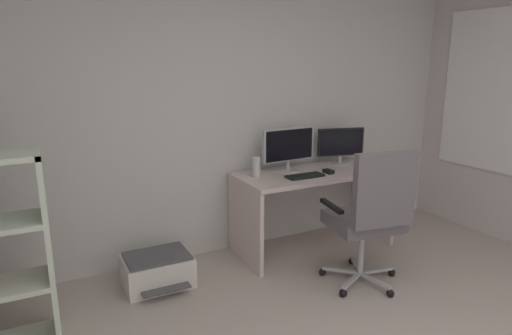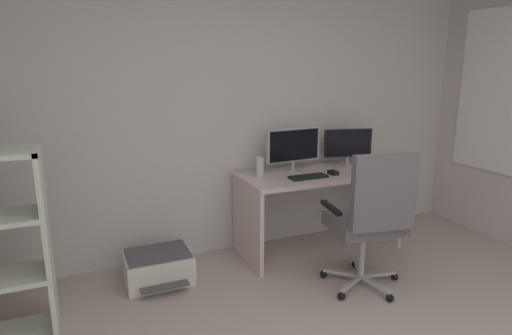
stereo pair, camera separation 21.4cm
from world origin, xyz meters
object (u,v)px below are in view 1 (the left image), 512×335
object	(u,v)px
keyboard	(305,176)
printer	(158,270)
computer_mouse	(328,171)
desktop_speaker	(256,167)
monitor_main	(289,146)
office_chair	(371,212)
monitor_secondary	(341,144)
desk	(314,192)

from	to	relation	value
keyboard	printer	size ratio (longest dim) A/B	0.66
computer_mouse	desktop_speaker	bearing A→B (deg)	158.75
monitor_main	office_chair	bearing A→B (deg)	-81.61
printer	monitor_main	bearing A→B (deg)	7.73
monitor_secondary	keyboard	bearing A→B (deg)	-155.67
desktop_speaker	keyboard	bearing A→B (deg)	-30.79
monitor_secondary	office_chair	bearing A→B (deg)	-115.22
printer	monitor_secondary	bearing A→B (deg)	5.32
monitor_secondary	desktop_speaker	xyz separation A→B (m)	(-0.95, -0.05, -0.12)
monitor_main	keyboard	distance (m)	0.34
monitor_main	office_chair	xyz separation A→B (m)	(0.14, -0.96, -0.36)
desk	monitor_main	world-z (taller)	monitor_main
keyboard	office_chair	size ratio (longest dim) A/B	0.31
desk	office_chair	bearing A→B (deg)	-94.40
desktop_speaker	desk	bearing A→B (deg)	-8.52
printer	desktop_speaker	bearing A→B (deg)	7.76
monitor_secondary	computer_mouse	distance (m)	0.45
computer_mouse	monitor_main	bearing A→B (deg)	134.25
keyboard	office_chair	world-z (taller)	office_chair
office_chair	printer	xyz separation A→B (m)	(-1.44, 0.79, -0.49)
desk	computer_mouse	size ratio (longest dim) A/B	14.64
computer_mouse	desktop_speaker	size ratio (longest dim) A/B	0.59
monitor_secondary	printer	size ratio (longest dim) A/B	0.89
monitor_main	desktop_speaker	bearing A→B (deg)	-172.35
keyboard	desk	bearing A→B (deg)	34.37
monitor_main	monitor_secondary	world-z (taller)	monitor_main
desk	printer	bearing A→B (deg)	-178.31
keyboard	desktop_speaker	bearing A→B (deg)	149.42
office_chair	keyboard	bearing A→B (deg)	100.73
desk	printer	world-z (taller)	desk
desktop_speaker	monitor_main	bearing A→B (deg)	7.65
monitor_main	computer_mouse	size ratio (longest dim) A/B	5.44
desktop_speaker	office_chair	xyz separation A→B (m)	(0.50, -0.91, -0.21)
monitor_main	desktop_speaker	distance (m)	0.39
monitor_main	monitor_secondary	distance (m)	0.60
desktop_speaker	printer	xyz separation A→B (m)	(-0.94, -0.13, -0.70)
monitor_main	office_chair	distance (m)	1.04
monitor_secondary	keyboard	xyz separation A→B (m)	(-0.59, -0.26, -0.19)
keyboard	desktop_speaker	world-z (taller)	desktop_speaker
desktop_speaker	office_chair	world-z (taller)	office_chair
monitor_main	desktop_speaker	size ratio (longest dim) A/B	3.20
desk	keyboard	bearing A→B (deg)	-145.84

